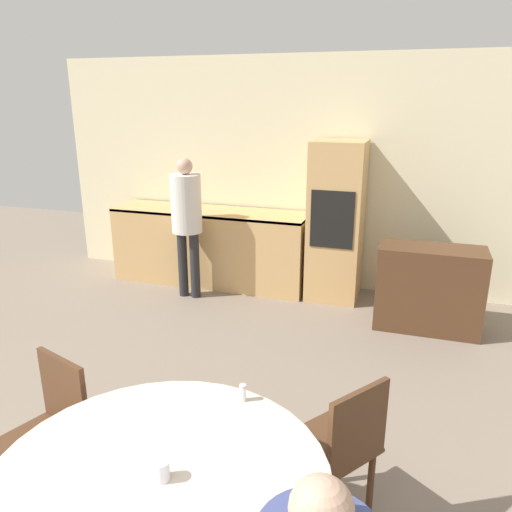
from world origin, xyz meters
TOP-DOWN VIEW (x-y plane):
  - wall_back at (0.00, 5.60)m, footprint 6.40×0.05m
  - kitchen_counter at (-1.19, 5.26)m, footprint 2.32×0.60m
  - oven_unit at (0.29, 5.27)m, footprint 0.56×0.59m
  - sideboard at (1.29, 4.72)m, footprint 0.97×0.45m
  - chair_far_left at (-0.62, 1.77)m, footprint 0.51×0.51m
  - chair_far_right at (0.85, 2.11)m, footprint 0.56×0.56m
  - person_standing at (-1.24, 4.76)m, footprint 0.33×0.33m
  - cup at (0.26, 1.38)m, footprint 0.07×0.07m
  - salt_shaker at (0.38, 1.97)m, footprint 0.03×0.03m

SIDE VIEW (x-z plane):
  - sideboard at x=1.29m, z-range 0.00..0.81m
  - kitchen_counter at x=-1.19m, z-range 0.01..0.90m
  - chair_far_left at x=-0.62m, z-range 0.06..0.92m
  - chair_far_right at x=0.85m, z-range 0.06..0.92m
  - cup at x=0.26m, z-range 0.75..0.83m
  - salt_shaker at x=0.38m, z-range 0.75..0.83m
  - oven_unit at x=0.29m, z-range 0.00..1.72m
  - person_standing at x=-1.24m, z-range 0.18..1.73m
  - wall_back at x=0.00m, z-range 0.00..2.60m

